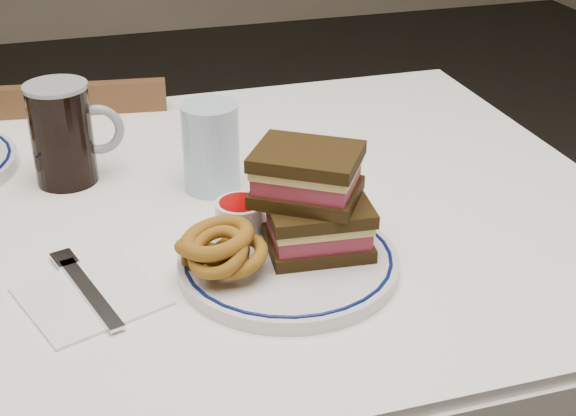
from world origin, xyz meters
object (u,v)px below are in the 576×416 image
object	(u,v)px
main_plate	(288,262)
reuben_sandwich	(313,200)
chair_far	(83,243)
beer_mug	(64,133)

from	to	relation	value
main_plate	reuben_sandwich	world-z (taller)	reuben_sandwich
chair_far	main_plate	bearing A→B (deg)	-71.78
chair_far	reuben_sandwich	distance (m)	0.81
beer_mug	reuben_sandwich	bearing A→B (deg)	-48.39
reuben_sandwich	beer_mug	xyz separation A→B (m)	(-0.26, 0.29, -0.00)
main_plate	reuben_sandwich	xyz separation A→B (m)	(0.03, 0.02, 0.07)
chair_far	main_plate	xyz separation A→B (m)	(0.22, -0.68, 0.32)
chair_far	beer_mug	size ratio (longest dim) A/B	5.60
chair_far	reuben_sandwich	bearing A→B (deg)	-68.80
chair_far	reuben_sandwich	xyz separation A→B (m)	(0.26, -0.66, 0.39)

